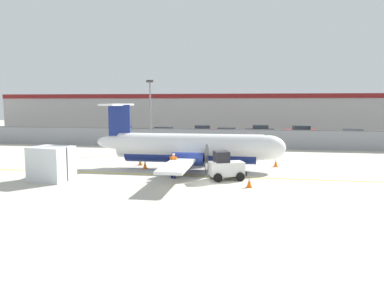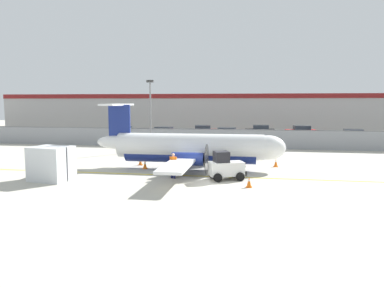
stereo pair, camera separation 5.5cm
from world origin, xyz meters
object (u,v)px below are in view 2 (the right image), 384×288
traffic_cone_near_right (145,165)px  parked_car_5 (301,131)px  parked_car_6 (352,136)px  parked_car_3 (226,134)px  traffic_cone_far_left (276,163)px  parked_car_4 (260,130)px  traffic_cone_near_left (249,182)px  cargo_container (51,164)px  parked_car_2 (204,131)px  traffic_cone_far_right (140,161)px  parked_car_1 (165,133)px  ground_crew_worker (173,164)px  parked_car_0 (123,132)px  baggage_tug (226,167)px  apron_light_pole (150,109)px  commuter_airplane (193,148)px

traffic_cone_near_right → parked_car_5: size_ratio=0.15×
parked_car_6 → parked_car_3: bearing=3.6°
traffic_cone_far_left → parked_car_4: bearing=92.1°
parked_car_4 → traffic_cone_near_left: bearing=85.1°
cargo_container → traffic_cone_far_left: (14.61, 7.61, -0.79)m
traffic_cone_far_left → parked_car_2: bearing=110.7°
traffic_cone_far_right → parked_car_1: (-3.04, 20.62, 0.58)m
parked_car_4 → cargo_container: bearing=64.5°
ground_crew_worker → parked_car_0: size_ratio=0.39×
baggage_tug → traffic_cone_near_left: bearing=-73.3°
baggage_tug → parked_car_2: (-5.50, 29.42, 0.04)m
traffic_cone_far_left → parked_car_1: bearing=125.0°
traffic_cone_near_left → parked_car_6: bearing=65.6°
baggage_tug → parked_car_2: baggage_tug is taller
traffic_cone_far_left → parked_car_5: parked_car_5 is taller
ground_crew_worker → parked_car_5: (11.76, 30.99, -0.06)m
parked_car_0 → apron_light_pole: apron_light_pole is taller
traffic_cone_far_right → parked_car_5: size_ratio=0.15×
traffic_cone_near_right → parked_car_6: bearing=47.3°
commuter_airplane → parked_car_5: bearing=67.7°
baggage_tug → parked_car_4: 31.45m
ground_crew_worker → parked_car_1: bearing=-147.9°
traffic_cone_far_left → parked_car_6: size_ratio=0.15×
parked_car_3 → parked_car_4: size_ratio=1.02×
traffic_cone_near_right → parked_car_0: size_ratio=0.15×
parked_car_2 → traffic_cone_far_right: bearing=-100.3°
traffic_cone_far_left → apron_light_pole: size_ratio=0.09×
traffic_cone_far_left → parked_car_6: (10.24, 19.28, 0.58)m
parked_car_1 → parked_car_3: bearing=6.8°
traffic_cone_far_right → parked_car_1: size_ratio=0.15×
traffic_cone_near_right → parked_car_6: parked_car_6 is taller
cargo_container → traffic_cone_near_right: (4.73, 5.09, -0.79)m
cargo_container → baggage_tug: bearing=19.5°
baggage_tug → commuter_airplane: bearing=106.8°
traffic_cone_near_left → parked_car_2: size_ratio=0.15×
traffic_cone_far_left → ground_crew_worker: bearing=-140.7°
traffic_cone_far_right → parked_car_4: bearing=70.0°
parked_car_6 → parked_car_4: bearing=-25.3°
cargo_container → parked_car_4: cargo_container is taller
baggage_tug → apron_light_pole: (-8.78, 13.17, 3.45)m
baggage_tug → parked_car_2: bearing=79.1°
baggage_tug → cargo_container: cargo_container is taller
baggage_tug → cargo_container: 11.29m
parked_car_3 → parked_car_4: (4.48, 6.16, 0.00)m
traffic_cone_far_left → apron_light_pole: apron_light_pole is taller
traffic_cone_near_right → parked_car_2: parked_car_2 is taller
commuter_airplane → traffic_cone_far_left: size_ratio=25.02×
ground_crew_worker → traffic_cone_far_right: ground_crew_worker is taller
traffic_cone_far_left → parked_car_0: 27.94m
parked_car_4 → commuter_airplane: bearing=76.1°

